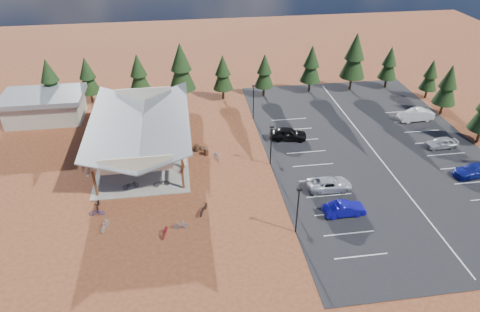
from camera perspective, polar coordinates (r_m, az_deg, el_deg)
ground at (r=48.87m, az=-1.24°, el=-2.82°), size 140.00×140.00×0.00m
asphalt_lot at (r=56.13m, az=17.44°, el=0.62°), size 27.00×44.00×0.04m
concrete_pad at (r=54.74m, az=-12.62°, el=0.58°), size 10.60×18.60×0.10m
bike_pavilion at (r=52.92m, az=-13.09°, el=4.07°), size 11.65×19.40×4.97m
outbuilding at (r=66.21m, az=-24.58°, el=6.03°), size 11.00×7.00×3.90m
lamp_post_0 at (r=40.08m, az=7.70°, el=-6.83°), size 0.50×0.25×5.14m
lamp_post_1 at (r=49.65m, az=4.17°, el=1.79°), size 0.50×0.25×5.14m
lamp_post_2 at (r=60.10m, az=1.81°, el=7.52°), size 0.50×0.25×5.14m
trash_bin_0 at (r=52.77m, az=-4.55°, el=0.56°), size 0.60×0.60×0.90m
trash_bin_1 at (r=53.71m, az=-5.87°, el=1.10°), size 0.60×0.60×0.90m
pine_0 at (r=68.17m, az=-24.05°, el=9.40°), size 3.34×3.34×7.77m
pine_1 at (r=68.20m, az=-19.68°, el=10.05°), size 3.12×3.12×7.27m
pine_2 at (r=66.52m, az=-13.37°, el=10.71°), size 3.26×3.26×7.59m
pine_3 at (r=64.86m, az=-7.87°, el=11.71°), size 3.99×3.99×9.29m
pine_4 at (r=65.89m, az=-2.31°, el=11.06°), size 3.05×3.05×7.10m
pine_5 at (r=66.99m, az=3.27°, el=11.28°), size 2.96×2.96×6.89m
pine_6 at (r=69.27m, az=9.49°, el=12.02°), size 3.28×3.28×7.63m
pine_7 at (r=70.99m, az=15.03°, el=12.78°), size 4.02×4.02×9.38m
pine_8 at (r=74.01m, az=19.30°, el=11.64°), size 2.99×2.99×6.96m
pine_12 at (r=67.32m, az=25.99°, el=8.54°), size 3.26×3.26×7.59m
pine_13 at (r=72.46m, az=24.07°, el=9.85°), size 2.69×2.69×6.26m
bike_0 at (r=48.18m, az=-14.39°, el=-3.75°), size 1.83×1.02×0.91m
bike_1 at (r=51.74m, az=-15.29°, el=-1.04°), size 1.89×0.81×1.10m
bike_2 at (r=56.51m, az=-13.46°, el=2.06°), size 1.59×0.79×0.80m
bike_3 at (r=59.49m, az=-15.21°, el=3.52°), size 1.71×0.53×1.02m
bike_4 at (r=47.76m, az=-10.44°, el=-3.54°), size 1.81×0.90×0.91m
bike_5 at (r=51.04m, az=-10.07°, el=-0.82°), size 1.89×1.06×1.09m
bike_6 at (r=57.00m, az=-10.26°, el=2.78°), size 1.75×1.08×0.87m
bike_7 at (r=58.43m, az=-10.93°, el=3.54°), size 1.62×0.48×0.97m
bike_8 at (r=46.42m, az=-18.41°, el=-6.18°), size 0.72×1.83×0.94m
bike_9 at (r=43.62m, az=-17.55°, el=-8.78°), size 0.99×1.70×0.99m
bike_10 at (r=45.53m, az=-18.55°, el=-7.15°), size 1.58×0.56×0.83m
bike_11 at (r=41.64m, az=-9.96°, el=-9.86°), size 0.80×1.58×0.91m
bike_12 at (r=43.66m, az=-4.91°, el=-7.04°), size 1.43×1.98×0.99m
bike_13 at (r=42.10m, az=-7.88°, el=-9.09°), size 1.53×0.45×0.91m
bike_14 at (r=52.11m, az=-3.13°, el=0.11°), size 0.84×1.60×0.80m
bike_15 at (r=50.00m, az=-7.66°, el=-1.55°), size 1.09×1.70×0.99m
bike_16 at (r=53.65m, az=-5.60°, el=1.11°), size 1.86×0.77×0.96m
car_1 at (r=44.37m, az=13.75°, el=-6.85°), size 4.30×1.60×1.41m
car_2 at (r=47.50m, az=11.82°, el=-3.69°), size 4.96×2.34×1.37m
car_4 at (r=56.06m, az=6.42°, el=2.97°), size 5.09×2.83×1.64m
car_7 at (r=55.47m, az=28.75°, el=-1.70°), size 4.99×2.35×1.41m
car_8 at (r=59.66m, az=25.29°, el=1.61°), size 4.07×1.69×1.38m
car_9 at (r=65.40m, az=22.36°, el=5.09°), size 5.07×1.93×1.65m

